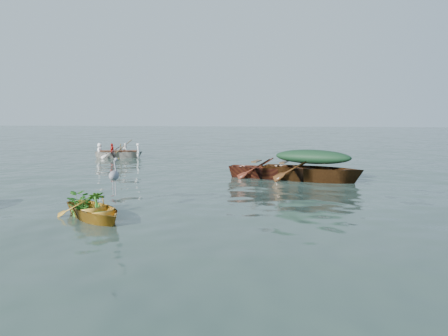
{
  "coord_description": "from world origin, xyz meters",
  "views": [
    {
      "loc": [
        3.03,
        -12.87,
        2.46
      ],
      "look_at": [
        0.99,
        2.65,
        0.5
      ],
      "focal_mm": 35.0,
      "sensor_mm": 36.0,
      "label": 1
    }
  ],
  "objects_px": {
    "rowed_boat": "(119,158)",
    "green_tarp_boat": "(312,181)",
    "yellow_dinghy": "(94,219)",
    "heron": "(114,181)",
    "open_wooden_boat": "(270,178)"
  },
  "relations": [
    {
      "from": "rowed_boat",
      "to": "green_tarp_boat",
      "type": "bearing_deg",
      "value": -135.54
    },
    {
      "from": "yellow_dinghy",
      "to": "green_tarp_boat",
      "type": "relative_size",
      "value": 0.56
    },
    {
      "from": "rowed_boat",
      "to": "heron",
      "type": "height_order",
      "value": "heron"
    },
    {
      "from": "yellow_dinghy",
      "to": "open_wooden_boat",
      "type": "relative_size",
      "value": 0.64
    },
    {
      "from": "green_tarp_boat",
      "to": "open_wooden_boat",
      "type": "height_order",
      "value": "green_tarp_boat"
    },
    {
      "from": "heron",
      "to": "open_wooden_boat",
      "type": "bearing_deg",
      "value": 14.63
    },
    {
      "from": "open_wooden_boat",
      "to": "rowed_boat",
      "type": "relative_size",
      "value": 1.21
    },
    {
      "from": "green_tarp_boat",
      "to": "open_wooden_boat",
      "type": "relative_size",
      "value": 1.14
    },
    {
      "from": "yellow_dinghy",
      "to": "heron",
      "type": "bearing_deg",
      "value": 5.19
    },
    {
      "from": "open_wooden_boat",
      "to": "rowed_boat",
      "type": "xyz_separation_m",
      "value": [
        -8.57,
        6.69,
        0.0
      ]
    },
    {
      "from": "open_wooden_boat",
      "to": "rowed_boat",
      "type": "distance_m",
      "value": 10.87
    },
    {
      "from": "rowed_boat",
      "to": "heron",
      "type": "bearing_deg",
      "value": -169.65
    },
    {
      "from": "open_wooden_boat",
      "to": "rowed_boat",
      "type": "bearing_deg",
      "value": 65.94
    },
    {
      "from": "green_tarp_boat",
      "to": "rowed_boat",
      "type": "bearing_deg",
      "value": 71.97
    },
    {
      "from": "green_tarp_boat",
      "to": "open_wooden_boat",
      "type": "distance_m",
      "value": 1.63
    }
  ]
}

